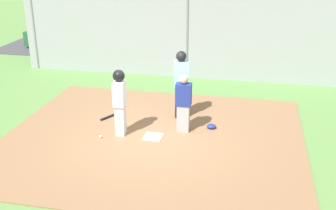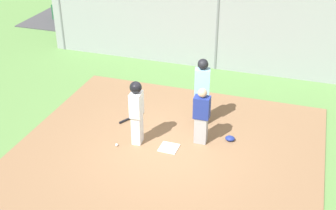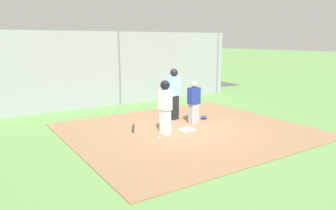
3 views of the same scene
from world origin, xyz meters
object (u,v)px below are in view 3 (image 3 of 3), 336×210
object	(u,v)px
catcher	(194,102)
umpire	(174,93)
home_plate	(187,130)
runner	(165,104)
baseball_bat	(133,128)
parked_car_white	(147,77)
baseball	(159,138)
catcher_mask	(204,118)

from	to	relation	value
catcher	umpire	size ratio (longest dim) A/B	0.80
home_plate	umpire	distance (m)	1.74
home_plate	runner	distance (m)	1.24
umpire	baseball_bat	bearing A→B (deg)	-91.24
home_plate	umpire	bearing A→B (deg)	-107.38
umpire	parked_car_white	size ratio (longest dim) A/B	0.43
catcher	baseball_bat	bearing A→B (deg)	-105.63
umpire	runner	distance (m)	1.85
catcher	baseball_bat	size ratio (longest dim) A/B	1.81
baseball_bat	baseball	xyz separation A→B (m)	(-0.16, 1.34, 0.01)
catcher	umpire	world-z (taller)	umpire
umpire	catcher_mask	xyz separation A→B (m)	(-0.90, 0.59, -0.91)
catcher	umpire	xyz separation A→B (m)	(0.22, -0.87, 0.22)
baseball_bat	baseball	bearing A→B (deg)	35.49
baseball_bat	baseball	size ratio (longest dim) A/B	10.94
runner	parked_car_white	size ratio (longest dim) A/B	0.38
baseball	parked_car_white	xyz separation A→B (m)	(-4.76, -9.17, 0.55)
umpire	parked_car_white	bearing A→B (deg)	145.17
baseball	parked_car_white	size ratio (longest dim) A/B	0.02
umpire	parked_car_white	world-z (taller)	umpire
baseball_bat	runner	bearing A→B (deg)	58.58
baseball_bat	baseball	distance (m)	1.35
catcher	catcher_mask	xyz separation A→B (m)	(-0.68, -0.28, -0.69)
catcher_mask	baseball	xyz separation A→B (m)	(2.57, 1.11, -0.02)
parked_car_white	umpire	bearing A→B (deg)	-109.39
home_plate	catcher	bearing A→B (deg)	-142.08
home_plate	catcher_mask	bearing A→B (deg)	-149.34
baseball	umpire	bearing A→B (deg)	-134.40
catcher	runner	distance (m)	1.56
home_plate	parked_car_white	size ratio (longest dim) A/B	0.10
home_plate	catcher_mask	world-z (taller)	catcher_mask
umpire	baseball_bat	distance (m)	2.09
baseball_bat	parked_car_white	bearing A→B (deg)	176.36
catcher_mask	baseball	world-z (taller)	catcher_mask
home_plate	baseball	world-z (taller)	baseball
home_plate	catcher_mask	xyz separation A→B (m)	(-1.34, -0.79, 0.05)
umpire	baseball_bat	world-z (taller)	umpire
catcher_mask	umpire	bearing A→B (deg)	-33.18
baseball_bat	parked_car_white	xyz separation A→B (m)	(-4.93, -7.83, 0.55)
catcher	runner	xyz separation A→B (m)	(1.47, 0.49, 0.19)
catcher	parked_car_white	world-z (taller)	catcher
home_plate	baseball	xyz separation A→B (m)	(1.23, 0.32, 0.03)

